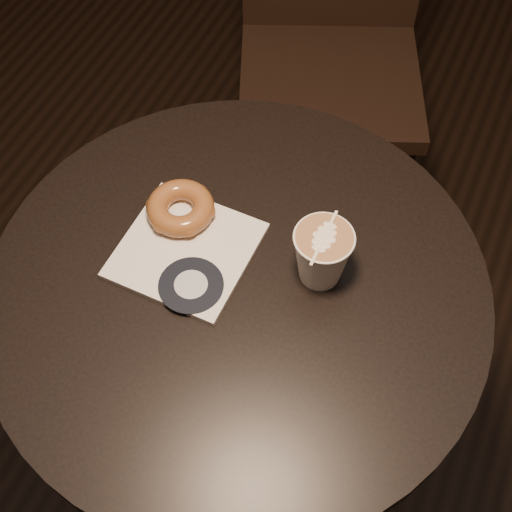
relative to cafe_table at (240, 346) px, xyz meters
name	(u,v)px	position (x,y,z in m)	size (l,w,h in m)	color
cafe_table	(240,346)	(0.00, 0.00, 0.00)	(0.70, 0.70, 0.75)	black
chair	(333,12)	(-0.15, 0.81, 0.02)	(0.53, 0.53, 1.02)	black
pastry_bag	(186,250)	(-0.09, 0.02, 0.20)	(0.18, 0.18, 0.01)	white
doughnut	(180,208)	(-0.12, 0.07, 0.22)	(0.10, 0.10, 0.03)	brown
latte_cup	(322,256)	(0.10, 0.06, 0.24)	(0.08, 0.08, 0.09)	white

